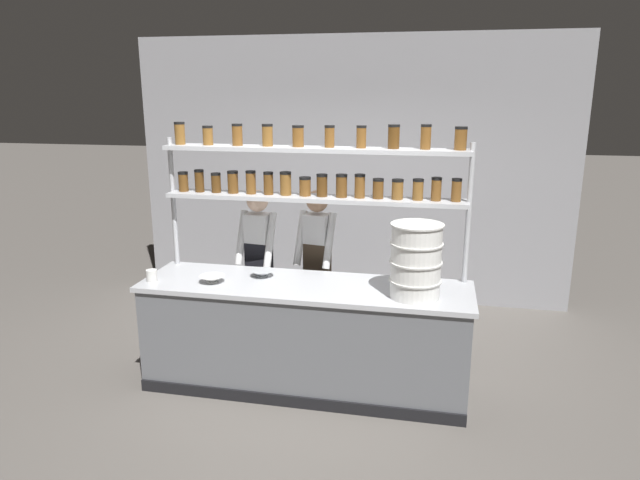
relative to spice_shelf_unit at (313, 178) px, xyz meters
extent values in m
plane|color=#5B5651|center=(0.00, -0.33, -1.75)|extent=(40.00, 40.00, 0.00)
cube|color=#939399|center=(0.00, 1.99, -0.21)|extent=(5.13, 0.12, 3.08)
cube|color=slate|center=(0.00, -0.33, -1.31)|extent=(2.67, 0.72, 0.88)
cube|color=#B7BABF|center=(0.00, -0.33, -0.85)|extent=(2.73, 0.76, 0.04)
cube|color=black|center=(0.00, -0.70, -1.70)|extent=(2.67, 0.03, 0.10)
cylinder|color=#B7BABF|center=(-1.29, 0.00, -0.71)|extent=(0.04, 0.04, 2.07)
cylinder|color=#B7BABF|center=(1.28, 0.00, -0.71)|extent=(0.04, 0.04, 2.07)
cube|color=#B7BABF|center=(0.00, 0.00, -0.17)|extent=(2.57, 0.28, 0.04)
cylinder|color=brown|center=(-1.18, 0.00, -0.07)|extent=(0.09, 0.09, 0.15)
cylinder|color=black|center=(-1.18, 0.00, 0.01)|extent=(0.09, 0.09, 0.02)
cylinder|color=#513314|center=(-1.03, 0.00, -0.06)|extent=(0.08, 0.08, 0.18)
cylinder|color=black|center=(-1.03, 0.00, 0.04)|extent=(0.08, 0.08, 0.02)
cylinder|color=#513314|center=(-0.87, 0.00, -0.07)|extent=(0.08, 0.08, 0.15)
cylinder|color=black|center=(-0.87, 0.00, 0.01)|extent=(0.09, 0.09, 0.02)
cylinder|color=brown|center=(-0.72, 0.00, -0.06)|extent=(0.09, 0.09, 0.17)
cylinder|color=black|center=(-0.72, 0.00, 0.03)|extent=(0.09, 0.09, 0.02)
cylinder|color=brown|center=(-0.55, 0.00, -0.06)|extent=(0.09, 0.09, 0.18)
cylinder|color=black|center=(-0.55, 0.00, 0.04)|extent=(0.09, 0.09, 0.02)
cylinder|color=brown|center=(-0.40, 0.00, -0.06)|extent=(0.08, 0.08, 0.17)
cylinder|color=black|center=(-0.40, 0.00, 0.03)|extent=(0.09, 0.09, 0.02)
cylinder|color=brown|center=(-0.24, 0.00, -0.06)|extent=(0.10, 0.10, 0.18)
cylinder|color=black|center=(-0.24, 0.00, 0.04)|extent=(0.10, 0.10, 0.02)
cylinder|color=brown|center=(-0.07, 0.00, -0.08)|extent=(0.10, 0.10, 0.14)
cylinder|color=black|center=(-0.07, 0.00, 0.00)|extent=(0.10, 0.10, 0.02)
cylinder|color=#513314|center=(0.07, 0.00, -0.07)|extent=(0.09, 0.09, 0.17)
cylinder|color=black|center=(0.07, 0.00, 0.03)|extent=(0.09, 0.09, 0.02)
cylinder|color=brown|center=(0.24, 0.00, -0.06)|extent=(0.09, 0.09, 0.17)
cylinder|color=black|center=(0.24, 0.00, 0.03)|extent=(0.10, 0.10, 0.02)
cylinder|color=brown|center=(0.39, 0.00, -0.06)|extent=(0.09, 0.09, 0.18)
cylinder|color=black|center=(0.39, 0.00, 0.04)|extent=(0.09, 0.09, 0.02)
cylinder|color=brown|center=(0.55, 0.00, -0.08)|extent=(0.09, 0.09, 0.15)
cylinder|color=black|center=(0.55, 0.00, 0.01)|extent=(0.09, 0.09, 0.02)
cylinder|color=brown|center=(0.71, 0.00, -0.08)|extent=(0.09, 0.09, 0.15)
cylinder|color=black|center=(0.71, 0.00, 0.00)|extent=(0.10, 0.10, 0.02)
cylinder|color=brown|center=(0.87, 0.00, -0.07)|extent=(0.09, 0.09, 0.15)
cylinder|color=black|center=(0.87, 0.00, 0.01)|extent=(0.09, 0.09, 0.02)
cylinder|color=brown|center=(1.02, 0.00, -0.07)|extent=(0.08, 0.08, 0.17)
cylinder|color=black|center=(1.02, 0.00, 0.03)|extent=(0.08, 0.08, 0.02)
cylinder|color=brown|center=(1.18, 0.00, -0.07)|extent=(0.08, 0.08, 0.17)
cylinder|color=black|center=(1.18, 0.00, 0.03)|extent=(0.08, 0.08, 0.02)
cube|color=#B7BABF|center=(0.00, 0.00, 0.24)|extent=(2.57, 0.28, 0.04)
cylinder|color=brown|center=(-1.18, 0.00, 0.35)|extent=(0.09, 0.09, 0.17)
cylinder|color=black|center=(-1.18, 0.00, 0.44)|extent=(0.09, 0.09, 0.02)
cylinder|color=brown|center=(-0.93, 0.00, 0.33)|extent=(0.09, 0.09, 0.14)
cylinder|color=black|center=(-0.93, 0.00, 0.42)|extent=(0.09, 0.09, 0.02)
cylinder|color=brown|center=(-0.66, 0.00, 0.34)|extent=(0.09, 0.09, 0.16)
cylinder|color=black|center=(-0.66, 0.00, 0.43)|extent=(0.09, 0.09, 0.02)
cylinder|color=brown|center=(-0.39, 0.00, 0.34)|extent=(0.09, 0.09, 0.16)
cylinder|color=black|center=(-0.39, 0.00, 0.44)|extent=(0.09, 0.09, 0.02)
cylinder|color=brown|center=(-0.13, 0.00, 0.34)|extent=(0.10, 0.10, 0.16)
cylinder|color=black|center=(-0.13, 0.00, 0.43)|extent=(0.10, 0.10, 0.02)
cylinder|color=brown|center=(0.14, 0.00, 0.34)|extent=(0.08, 0.08, 0.16)
cylinder|color=black|center=(0.14, 0.00, 0.43)|extent=(0.08, 0.08, 0.02)
cylinder|color=brown|center=(0.40, 0.00, 0.34)|extent=(0.08, 0.08, 0.16)
cylinder|color=black|center=(0.40, 0.00, 0.43)|extent=(0.08, 0.08, 0.02)
cylinder|color=#513314|center=(0.66, 0.00, 0.35)|extent=(0.09, 0.09, 0.17)
cylinder|color=black|center=(0.66, 0.00, 0.44)|extent=(0.10, 0.10, 0.02)
cylinder|color=brown|center=(0.91, 0.00, 0.35)|extent=(0.08, 0.08, 0.18)
cylinder|color=black|center=(0.91, 0.00, 0.45)|extent=(0.08, 0.08, 0.02)
cylinder|color=brown|center=(1.18, 0.00, 0.34)|extent=(0.10, 0.10, 0.16)
cylinder|color=black|center=(1.18, 0.00, 0.43)|extent=(0.10, 0.10, 0.02)
cylinder|color=black|center=(-0.67, 0.29, -1.37)|extent=(0.11, 0.11, 0.76)
cylinder|color=black|center=(-0.51, 0.27, -1.37)|extent=(0.11, 0.11, 0.76)
cube|color=black|center=(-0.59, 0.28, -0.82)|extent=(0.24, 0.20, 0.33)
cube|color=white|center=(-0.59, 0.28, -0.52)|extent=(0.24, 0.21, 0.27)
sphere|color=beige|center=(-0.59, 0.28, -0.27)|extent=(0.20, 0.20, 0.20)
cylinder|color=white|center=(-0.74, 0.24, -0.61)|extent=(0.10, 0.24, 0.50)
cylinder|color=white|center=(-0.45, 0.20, -0.61)|extent=(0.10, 0.24, 0.50)
cylinder|color=black|center=(-0.12, 0.36, -1.37)|extent=(0.11, 0.11, 0.76)
cylinder|color=black|center=(0.04, 0.33, -1.37)|extent=(0.11, 0.11, 0.76)
cube|color=#473828|center=(-0.04, 0.35, -0.82)|extent=(0.25, 0.21, 0.33)
cube|color=white|center=(-0.04, 0.35, -0.52)|extent=(0.25, 0.22, 0.27)
sphere|color=#A37A5B|center=(-0.04, 0.35, -0.26)|extent=(0.20, 0.20, 0.20)
cylinder|color=white|center=(-0.20, 0.32, -0.61)|extent=(0.11, 0.25, 0.50)
cylinder|color=white|center=(0.09, 0.26, -0.61)|extent=(0.11, 0.25, 0.50)
cylinder|color=white|center=(0.89, -0.45, -0.76)|extent=(0.38, 0.38, 0.13)
cylinder|color=silver|center=(0.89, -0.45, -0.69)|extent=(0.40, 0.40, 0.01)
cylinder|color=white|center=(0.89, -0.45, -0.62)|extent=(0.38, 0.38, 0.13)
cylinder|color=silver|center=(0.89, -0.45, -0.54)|extent=(0.40, 0.40, 0.01)
cylinder|color=white|center=(0.89, -0.45, -0.47)|extent=(0.38, 0.38, 0.13)
cylinder|color=silver|center=(0.89, -0.45, -0.40)|extent=(0.40, 0.40, 0.01)
cylinder|color=white|center=(0.89, -0.45, -0.33)|extent=(0.38, 0.38, 0.13)
cylinder|color=silver|center=(0.89, -0.45, -0.25)|extent=(0.40, 0.40, 0.01)
cylinder|color=#B2B7BC|center=(-0.40, -0.21, -0.82)|extent=(0.09, 0.09, 0.01)
cone|color=#B2B7BC|center=(-0.40, -0.21, -0.80)|extent=(0.20, 0.20, 0.06)
cylinder|color=silver|center=(-0.77, -0.44, -0.82)|extent=(0.10, 0.10, 0.01)
cone|color=silver|center=(-0.77, -0.44, -0.80)|extent=(0.21, 0.21, 0.06)
cylinder|color=silver|center=(-1.27, -0.52, -0.78)|extent=(0.09, 0.09, 0.10)
camera|label=1|loc=(1.03, -4.65, 0.71)|focal=32.00mm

